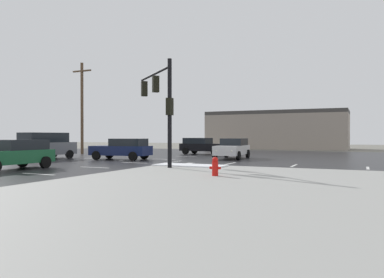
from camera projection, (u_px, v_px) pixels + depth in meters
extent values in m
plane|color=slate|center=(150.00, 161.00, 26.40)|extent=(120.00, 120.00, 0.00)
cube|color=#232326|center=(150.00, 161.00, 26.40)|extent=(44.00, 44.00, 0.02)
cube|color=#9E9E99|center=(295.00, 197.00, 10.49)|extent=(18.00, 18.00, 0.14)
cube|color=white|center=(190.00, 165.00, 20.68)|extent=(4.00, 1.60, 0.06)
cube|color=silver|center=(38.00, 174.00, 17.32)|extent=(2.00, 0.15, 0.01)
cube|color=silver|center=(95.00, 167.00, 20.95)|extent=(2.00, 0.15, 0.01)
cube|color=silver|center=(134.00, 163.00, 24.59)|extent=(2.00, 0.15, 0.01)
cube|color=silver|center=(164.00, 159.00, 28.22)|extent=(2.00, 0.15, 0.01)
cube|color=silver|center=(186.00, 157.00, 31.85)|extent=(2.00, 0.15, 0.01)
cube|color=silver|center=(204.00, 154.00, 35.49)|extent=(2.00, 0.15, 0.01)
cube|color=silver|center=(219.00, 153.00, 39.12)|extent=(2.00, 0.15, 0.01)
cube|color=silver|center=(231.00, 151.00, 42.75)|extent=(2.00, 0.15, 0.01)
cube|color=silver|center=(11.00, 156.00, 32.25)|extent=(0.15, 2.00, 0.01)
cube|color=silver|center=(45.00, 157.00, 30.58)|extent=(0.15, 2.00, 0.01)
cube|color=silver|center=(84.00, 159.00, 28.91)|extent=(0.15, 2.00, 0.01)
cube|color=silver|center=(127.00, 160.00, 27.24)|extent=(0.15, 2.00, 0.01)
cube|color=silver|center=(175.00, 162.00, 25.57)|extent=(0.15, 2.00, 0.01)
cube|color=silver|center=(230.00, 164.00, 23.89)|extent=(0.15, 2.00, 0.01)
cube|color=silver|center=(294.00, 166.00, 22.22)|extent=(0.15, 2.00, 0.01)
cube|color=silver|center=(368.00, 168.00, 20.55)|extent=(0.15, 2.00, 0.01)
cube|color=silver|center=(166.00, 167.00, 21.31)|extent=(0.45, 7.00, 0.01)
cylinder|color=black|center=(170.00, 113.00, 19.44)|extent=(0.22, 0.22, 5.70)
cylinder|color=black|center=(154.00, 74.00, 21.83)|extent=(4.01, 3.61, 0.14)
cube|color=black|center=(156.00, 84.00, 21.59)|extent=(0.45, 0.45, 0.95)
sphere|color=red|center=(155.00, 80.00, 21.74)|extent=(0.20, 0.20, 0.20)
cube|color=black|center=(144.00, 89.00, 23.76)|extent=(0.45, 0.45, 0.95)
sphere|color=red|center=(144.00, 85.00, 23.90)|extent=(0.20, 0.20, 0.20)
cube|color=black|center=(170.00, 107.00, 19.44)|extent=(0.28, 0.36, 0.90)
cylinder|color=red|center=(215.00, 169.00, 15.50)|extent=(0.26, 0.26, 0.60)
sphere|color=red|center=(215.00, 160.00, 15.50)|extent=(0.25, 0.25, 0.25)
cylinder|color=red|center=(211.00, 168.00, 15.57)|extent=(0.12, 0.11, 0.11)
cylinder|color=red|center=(219.00, 168.00, 15.42)|extent=(0.12, 0.11, 0.11)
cube|color=gray|center=(277.00, 132.00, 52.29)|extent=(18.72, 8.00, 4.70)
cube|color=#3F3D3A|center=(277.00, 113.00, 52.27)|extent=(18.72, 8.00, 0.50)
cube|color=#141E47|center=(121.00, 150.00, 27.95)|extent=(4.65, 2.22, 0.70)
cube|color=black|center=(129.00, 142.00, 27.72)|extent=(2.62, 1.88, 0.55)
cylinder|color=black|center=(96.00, 155.00, 27.61)|extent=(0.68, 0.28, 0.66)
cylinder|color=black|center=(109.00, 154.00, 29.31)|extent=(0.68, 0.28, 0.66)
cylinder|color=black|center=(133.00, 156.00, 26.60)|extent=(0.68, 0.28, 0.66)
cylinder|color=black|center=(144.00, 155.00, 28.30)|extent=(0.68, 0.28, 0.66)
sphere|color=white|center=(91.00, 150.00, 28.13)|extent=(0.18, 0.18, 0.18)
sphere|color=white|center=(100.00, 150.00, 29.22)|extent=(0.18, 0.18, 0.18)
cube|color=#195933|center=(10.00, 157.00, 19.49)|extent=(1.90, 4.54, 0.70)
cube|color=black|center=(21.00, 145.00, 20.09)|extent=(1.71, 2.51, 0.55)
cylinder|color=black|center=(45.00, 162.00, 20.47)|extent=(0.24, 0.66, 0.66)
cylinder|color=black|center=(23.00, 161.00, 21.26)|extent=(0.24, 0.66, 0.66)
cube|color=white|center=(232.00, 150.00, 28.97)|extent=(2.06, 4.60, 0.70)
cube|color=black|center=(234.00, 142.00, 29.59)|extent=(1.80, 2.57, 0.55)
cylinder|color=black|center=(238.00, 156.00, 27.22)|extent=(0.26, 0.67, 0.66)
cylinder|color=black|center=(215.00, 155.00, 27.87)|extent=(0.26, 0.67, 0.66)
cylinder|color=black|center=(248.00, 154.00, 30.07)|extent=(0.26, 0.67, 0.66)
cylinder|color=black|center=(226.00, 153.00, 30.72)|extent=(0.26, 0.67, 0.66)
sphere|color=white|center=(232.00, 151.00, 26.71)|extent=(0.18, 0.18, 0.18)
sphere|color=white|center=(216.00, 151.00, 27.13)|extent=(0.18, 0.18, 0.18)
cube|color=black|center=(204.00, 147.00, 35.86)|extent=(4.62, 2.11, 0.70)
cube|color=black|center=(198.00, 141.00, 36.18)|extent=(2.59, 1.83, 0.55)
cylinder|color=black|center=(222.00, 151.00, 35.92)|extent=(0.67, 0.27, 0.66)
cylinder|color=black|center=(214.00, 152.00, 34.34)|extent=(0.67, 0.27, 0.66)
cylinder|color=black|center=(194.00, 150.00, 37.39)|extent=(0.67, 0.27, 0.66)
cylinder|color=black|center=(186.00, 151.00, 35.81)|extent=(0.67, 0.27, 0.66)
sphere|color=white|center=(227.00, 147.00, 35.31)|extent=(0.18, 0.18, 0.18)
sphere|color=white|center=(222.00, 148.00, 34.30)|extent=(0.18, 0.18, 0.18)
cube|color=slate|center=(44.00, 149.00, 28.53)|extent=(2.50, 5.00, 0.95)
cube|color=black|center=(44.00, 138.00, 28.53)|extent=(2.18, 3.55, 0.75)
cylinder|color=black|center=(33.00, 156.00, 26.64)|extent=(0.30, 0.68, 0.66)
cylinder|color=black|center=(16.00, 155.00, 27.66)|extent=(0.30, 0.68, 0.66)
cylinder|color=black|center=(69.00, 154.00, 29.42)|extent=(0.30, 0.68, 0.66)
cylinder|color=black|center=(53.00, 154.00, 30.44)|extent=(0.30, 0.68, 0.66)
sphere|color=white|center=(21.00, 150.00, 26.21)|extent=(0.18, 0.18, 0.18)
sphere|color=white|center=(10.00, 149.00, 26.86)|extent=(0.18, 0.18, 0.18)
cylinder|color=brown|center=(82.00, 109.00, 36.53)|extent=(0.28, 0.28, 8.98)
cube|color=brown|center=(82.00, 71.00, 36.49)|extent=(2.20, 0.14, 0.14)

